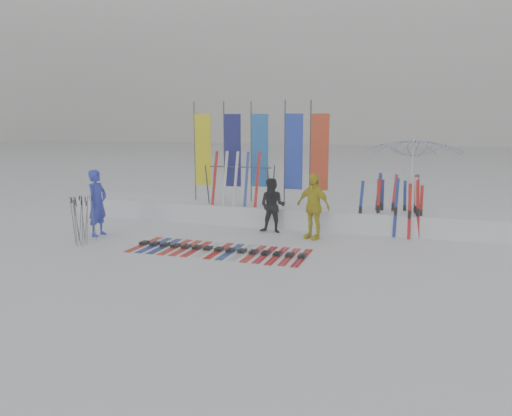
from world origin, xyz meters
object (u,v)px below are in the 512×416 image
(person_blue, at_px, (97,203))
(ski_row, at_px, (219,250))
(person_black, at_px, (273,206))
(tent_canopy, at_px, (411,182))
(ski_rack, at_px, (240,180))
(person_yellow, at_px, (313,206))

(person_blue, distance_m, ski_row, 4.00)
(person_blue, xyz_separation_m, person_black, (4.54, 1.87, -0.14))
(tent_canopy, distance_m, ski_row, 6.41)
(person_black, bearing_deg, tent_canopy, 29.69)
(person_blue, distance_m, tent_canopy, 9.16)
(person_black, xyz_separation_m, ski_rack, (-1.32, 0.92, 0.60))
(tent_canopy, xyz_separation_m, ski_row, (-4.40, -4.47, -1.34))
(person_yellow, bearing_deg, person_black, -171.71)
(person_black, bearing_deg, person_yellow, -15.35)
(person_yellow, xyz_separation_m, ski_rack, (-2.56, 1.28, 0.49))
(person_black, xyz_separation_m, ski_row, (-0.68, -2.41, -0.75))
(person_blue, xyz_separation_m, person_yellow, (5.78, 1.51, -0.03))
(person_blue, xyz_separation_m, ski_row, (3.86, -0.54, -0.89))
(ski_rack, bearing_deg, person_black, -34.91)
(person_yellow, height_order, ski_row, person_yellow)
(tent_canopy, relative_size, ski_rack, 1.50)
(tent_canopy, height_order, ski_rack, tent_canopy)
(person_blue, relative_size, ski_rack, 0.91)
(person_blue, height_order, person_black, person_blue)
(person_black, xyz_separation_m, tent_canopy, (3.73, 2.06, 0.59))
(person_yellow, xyz_separation_m, tent_canopy, (2.48, 2.42, 0.48))
(person_yellow, distance_m, tent_canopy, 3.49)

